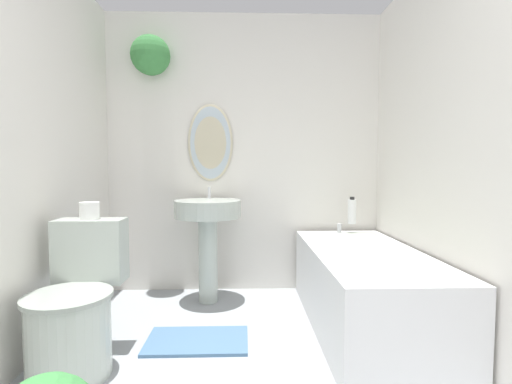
{
  "coord_description": "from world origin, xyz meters",
  "views": [
    {
      "loc": [
        0.0,
        -0.45,
        1.07
      ],
      "look_at": [
        0.07,
        1.73,
        0.93
      ],
      "focal_mm": 26.0,
      "sensor_mm": 36.0,
      "label": 1
    }
  ],
  "objects_px": {
    "pedestal_sink": "(207,224)",
    "toilet": "(75,311)",
    "bathtub": "(364,287)",
    "toilet_paper_roll": "(89,211)",
    "shampoo_bottle": "(351,211)"
  },
  "relations": [
    {
      "from": "pedestal_sink",
      "to": "toilet",
      "type": "bearing_deg",
      "value": -121.5
    },
    {
      "from": "bathtub",
      "to": "toilet_paper_roll",
      "type": "bearing_deg",
      "value": -171.81
    },
    {
      "from": "toilet_paper_roll",
      "to": "bathtub",
      "type": "bearing_deg",
      "value": 8.19
    },
    {
      "from": "toilet",
      "to": "bathtub",
      "type": "bearing_deg",
      "value": 15.12
    },
    {
      "from": "bathtub",
      "to": "shampoo_bottle",
      "type": "bearing_deg",
      "value": 81.2
    },
    {
      "from": "bathtub",
      "to": "toilet_paper_roll",
      "type": "relative_size",
      "value": 14.23
    },
    {
      "from": "bathtub",
      "to": "pedestal_sink",
      "type": "bearing_deg",
      "value": 154.3
    },
    {
      "from": "pedestal_sink",
      "to": "toilet_paper_roll",
      "type": "distance_m",
      "value": 1.0
    },
    {
      "from": "toilet",
      "to": "pedestal_sink",
      "type": "relative_size",
      "value": 0.84
    },
    {
      "from": "toilet",
      "to": "shampoo_bottle",
      "type": "bearing_deg",
      "value": 32.12
    },
    {
      "from": "shampoo_bottle",
      "to": "toilet_paper_roll",
      "type": "relative_size",
      "value": 2.07
    },
    {
      "from": "pedestal_sink",
      "to": "bathtub",
      "type": "height_order",
      "value": "pedestal_sink"
    },
    {
      "from": "bathtub",
      "to": "shampoo_bottle",
      "type": "xyz_separation_m",
      "value": [
        0.1,
        0.68,
        0.44
      ]
    },
    {
      "from": "toilet_paper_roll",
      "to": "toilet",
      "type": "bearing_deg",
      "value": -90.0
    },
    {
      "from": "pedestal_sink",
      "to": "toilet_paper_roll",
      "type": "relative_size",
      "value": 8.38
    }
  ]
}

